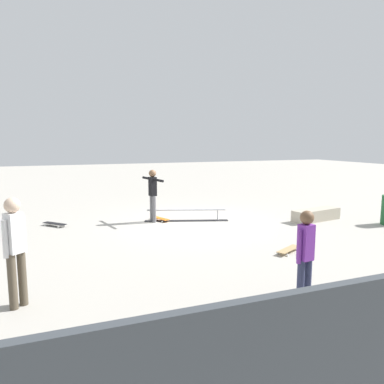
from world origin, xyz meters
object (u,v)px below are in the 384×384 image
skater_main (153,192)px  loose_skateboard_natural (289,249)px  bystander_white_shirt (15,246)px  grind_rail (186,216)px  loose_skateboard_black (55,224)px  skate_ledge (316,215)px  skateboard_main (160,218)px  bystander_purple_shirt (305,254)px

skater_main → loose_skateboard_natural: skater_main is taller
bystander_white_shirt → loose_skateboard_natural: (-5.55, -0.82, -0.89)m
grind_rail → loose_skateboard_black: bearing=7.9°
grind_rail → skate_ledge: size_ratio=1.49×
loose_skateboard_natural → bystander_white_shirt: bearing=161.2°
grind_rail → skateboard_main: (0.78, -0.34, -0.09)m
loose_skateboard_natural → skate_ledge: bearing=14.1°
bystander_purple_shirt → skateboard_main: bearing=-96.2°
skateboard_main → loose_skateboard_natural: bearing=1.5°
loose_skateboard_natural → skateboard_main: bearing=86.0°
skater_main → loose_skateboard_black: (2.91, -0.49, -0.89)m
bystander_purple_shirt → bystander_white_shirt: bearing=-30.7°
skater_main → bystander_white_shirt: size_ratio=0.97×
bystander_purple_shirt → skater_main: bearing=-94.0°
skate_ledge → skater_main: bearing=-18.8°
grind_rail → skater_main: skater_main is taller
skate_ledge → loose_skateboard_black: bearing=-15.5°
loose_skateboard_black → skater_main: bearing=37.9°
bystander_purple_shirt → loose_skateboard_natural: 2.94m
bystander_purple_shirt → bystander_white_shirt: bystander_white_shirt is taller
skater_main → loose_skateboard_black: size_ratio=2.28×
skater_main → skateboard_main: skater_main is taller
bystander_white_shirt → loose_skateboard_black: bystander_white_shirt is taller
skate_ledge → skateboard_main: (4.69, -1.78, -0.11)m
skate_ledge → skateboard_main: bearing=-20.7°
bystander_purple_shirt → bystander_white_shirt: 4.38m
loose_skateboard_natural → loose_skateboard_black: bearing=109.6°
grind_rail → loose_skateboard_black: 4.01m
grind_rail → bystander_purple_shirt: size_ratio=1.71×
skate_ledge → bystander_white_shirt: 9.08m
grind_rail → skater_main: (1.03, -0.25, 0.80)m
skateboard_main → skater_main: bearing=-91.0°
bystander_white_shirt → loose_skateboard_black: bearing=-135.8°
loose_skateboard_black → bystander_purple_shirt: bearing=-16.2°
skater_main → loose_skateboard_natural: bearing=14.1°
skater_main → loose_skateboard_natural: size_ratio=2.06×
skater_main → loose_skateboard_natural: (-2.08, 4.20, -0.89)m
grind_rail → skateboard_main: bearing=-4.9°
skate_ledge → loose_skateboard_black: 8.15m
skate_ledge → skater_main: (4.94, -1.68, 0.77)m
skateboard_main → bystander_purple_shirt: size_ratio=0.54×
skate_ledge → loose_skateboard_natural: 3.81m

